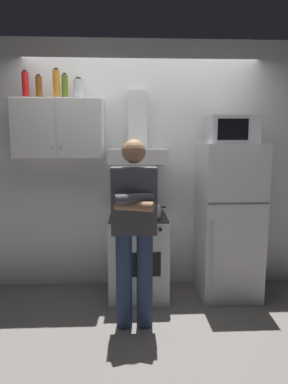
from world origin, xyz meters
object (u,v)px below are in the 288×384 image
Objects in this scene: stove_oven at (138,256)px; refrigerator at (228,221)px; cooking_pot at (151,211)px; bottle_olive_oil at (65,87)px; bottle_beer_brown at (39,87)px; microwave at (231,130)px; bottle_liquor_amber at (56,84)px; bottle_soda_red at (25,85)px; person_standing at (134,227)px; range_hood at (138,144)px; bottle_canister_steel at (79,89)px; upper_cabinet at (60,129)px.

stove_oven is 0.55× the size of refrigerator.
bottle_olive_oil is at bearing 162.81° from cooking_pot.
bottle_beer_brown is (-0.99, 0.14, 1.73)m from stove_oven.
bottle_liquor_amber reaches higher than microwave.
bottle_soda_red is 0.93× the size of bottle_liquor_amber.
bottle_beer_brown reaches higher than person_standing.
bottle_olive_oil is (-0.74, 0.02, 0.58)m from range_hood.
bottle_beer_brown reaches higher than cooking_pot.
bottle_canister_steel is (-1.55, 0.14, 0.41)m from microwave.
bottle_liquor_amber reaches higher than bottle_soda_red.
refrigerator is 6.62× the size of bottle_beer_brown.
range_hood is 1.01m from bottle_liquor_amber.
bottle_liquor_amber is 0.08m from bottle_olive_oil.
microwave is at bearing -3.02° from bottle_soda_red.
bottle_liquor_amber is (-0.81, 0.13, 1.76)m from stove_oven.
stove_oven is 2.00m from bottle_beer_brown.
microwave is 1.16m from cooking_pot.
person_standing is at bearing -34.39° from bottle_soda_red.
bottle_olive_oil is (-0.69, 0.75, 1.27)m from person_standing.
bottle_soda_red is at bearing -176.97° from bottle_olive_oil.
stove_oven is 2.91× the size of bottle_liquor_amber.
bottle_canister_steel is 0.84× the size of bottle_olive_oil.
bottle_soda_red is (-2.07, 0.11, 0.44)m from microwave.
bottle_olive_oil is at bearing 20.08° from upper_cabinet.
person_standing is 5.88× the size of bottle_soda_red.
bottle_canister_steel is at bearing 165.46° from stove_oven.
bottle_beer_brown is at bearing 167.20° from cooking_pot.
upper_cabinet is 3.22× the size of bottle_soda_red.
bottle_soda_red reaches higher than bottle_beer_brown.
bottle_canister_steel is (-0.73, 0.27, 1.22)m from cooking_pot.
upper_cabinet is 0.81m from range_hood.
upper_cabinet is 1.88× the size of microwave.
upper_cabinet is 0.54m from bottle_soda_red.
range_hood is 0.97m from microwave.
bottle_beer_brown reaches higher than microwave.
refrigerator is 0.98× the size of person_standing.
bottle_olive_oil is at bearing 16.22° from bottle_liquor_amber.
upper_cabinet is 3.48× the size of bottle_olive_oil.
refrigerator is at bearing 0.04° from stove_oven.
microwave is 1.99m from bottle_beer_brown.
bottle_liquor_amber is at bearing -163.78° from bottle_olive_oil.
bottle_canister_steel is 0.39m from bottle_beer_brown.
bottle_olive_oil is at bearing 168.57° from stove_oven.
cooking_pot is (-0.82, -0.14, -0.80)m from microwave.
stove_oven is at bearing -179.96° from refrigerator.
bottle_liquor_amber is at bearing -172.18° from bottle_canister_steel.
refrigerator is 0.94m from microwave.
cooking_pot is at bearing -17.19° from bottle_olive_oil.
bottle_beer_brown reaches higher than upper_cabinet.
cooking_pot is at bearing -20.62° from bottle_canister_steel.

